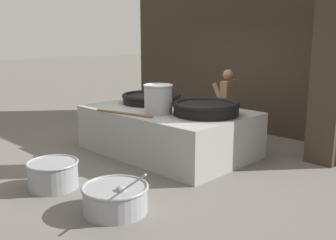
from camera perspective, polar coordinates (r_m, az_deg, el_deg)
The scene contains 11 objects.
ground_plane at distance 7.55m, azimuth 0.00°, elevation -4.68°, with size 60.00×60.00×0.00m, color #666059.
back_wall at distance 9.33m, azimuth 11.85°, elevation 10.80°, with size 7.26×0.24×4.01m, color #382D23.
support_pillar at distance 7.20m, azimuth 22.86°, elevation 9.78°, with size 0.51×0.51×4.01m, color #382D23.
hearth_platform at distance 7.43m, azimuth 0.00°, elevation -1.58°, with size 3.05×1.99×0.84m.
giant_wok_near at distance 7.99m, azimuth -2.42°, elevation 3.23°, with size 1.20×1.20×0.20m.
giant_wok_far at distance 6.82m, azimuth 5.55°, elevation 1.79°, with size 1.17×1.17×0.23m.
stock_pot at distance 6.91m, azimuth -1.43°, elevation 3.16°, with size 0.52×0.52×0.51m.
stirring_paddle at distance 6.87m, azimuth -6.08°, elevation 0.95°, with size 1.19×0.32×0.04m.
cook at distance 8.10m, azimuth 8.51°, elevation 2.34°, with size 0.43×0.60×1.52m.
prep_bowl_vegetables at distance 5.08m, azimuth -7.63°, elevation -11.06°, with size 1.10×0.85×0.70m.
prep_bowl_meat at distance 6.02m, azimuth -16.33°, elevation -7.43°, with size 0.75×0.75×0.40m.
Camera 1 is at (5.06, -5.15, 2.19)m, focal length 42.00 mm.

